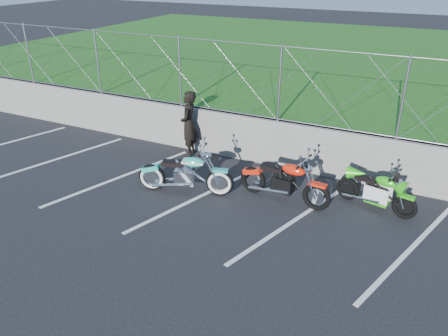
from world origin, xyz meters
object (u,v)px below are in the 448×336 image
at_px(cruiser_turquoise, 187,175).
at_px(person_standing, 189,124).
at_px(naked_orange, 285,183).
at_px(sportbike_green, 377,192).

distance_m(cruiser_turquoise, person_standing, 2.32).
relative_size(cruiser_turquoise, naked_orange, 1.01).
relative_size(naked_orange, sportbike_green, 1.23).
distance_m(cruiser_turquoise, sportbike_green, 4.46).
bearing_deg(cruiser_turquoise, sportbike_green, 0.01).
xyz_separation_m(cruiser_turquoise, person_standing, (-1.08, 1.99, 0.48)).
bearing_deg(sportbike_green, cruiser_turquoise, -150.66).
xyz_separation_m(naked_orange, sportbike_green, (2.00, 0.58, -0.07)).
bearing_deg(naked_orange, cruiser_turquoise, -158.80).
bearing_deg(cruiser_turquoise, naked_orange, -0.12).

